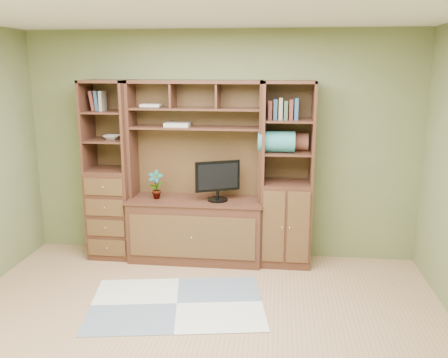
# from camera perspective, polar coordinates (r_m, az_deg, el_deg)

# --- Properties ---
(room) EXTENTS (4.60, 4.10, 2.64)m
(room) POSITION_cam_1_polar(r_m,az_deg,el_deg) (3.54, -4.48, -1.24)
(room) COLOR tan
(room) RESTS_ON ground
(center_hutch) EXTENTS (1.54, 0.53, 2.05)m
(center_hutch) POSITION_cam_1_polar(r_m,az_deg,el_deg) (5.31, -3.53, 0.65)
(center_hutch) COLOR #442317
(center_hutch) RESTS_ON ground
(left_tower) EXTENTS (0.50, 0.45, 2.05)m
(left_tower) POSITION_cam_1_polar(r_m,az_deg,el_deg) (5.61, -13.56, 0.99)
(left_tower) COLOR #442317
(left_tower) RESTS_ON ground
(right_tower) EXTENTS (0.55, 0.45, 2.05)m
(right_tower) POSITION_cam_1_polar(r_m,az_deg,el_deg) (5.27, 7.60, 0.45)
(right_tower) COLOR #442317
(right_tower) RESTS_ON ground
(rug) EXTENTS (1.78, 1.34, 0.01)m
(rug) POSITION_cam_1_polar(r_m,az_deg,el_deg) (4.65, -5.69, -14.70)
(rug) COLOR #A8ADAD
(rug) RESTS_ON ground
(monitor) EXTENTS (0.56, 0.41, 0.62)m
(monitor) POSITION_cam_1_polar(r_m,az_deg,el_deg) (5.23, -0.78, 0.66)
(monitor) COLOR black
(monitor) RESTS_ON center_hutch
(orchid) EXTENTS (0.17, 0.12, 0.33)m
(orchid) POSITION_cam_1_polar(r_m,az_deg,el_deg) (5.40, -8.23, -0.67)
(orchid) COLOR #995534
(orchid) RESTS_ON center_hutch
(magazines) EXTENTS (0.27, 0.20, 0.04)m
(magazines) POSITION_cam_1_polar(r_m,az_deg,el_deg) (5.35, -5.62, 6.54)
(magazines) COLOR #C0B0A3
(magazines) RESTS_ON center_hutch
(bowl) EXTENTS (0.19, 0.19, 0.05)m
(bowl) POSITION_cam_1_polar(r_m,az_deg,el_deg) (5.53, -13.34, 4.91)
(bowl) COLOR beige
(bowl) RESTS_ON left_tower
(blanket_teal) EXTENTS (0.39, 0.23, 0.23)m
(blanket_teal) POSITION_cam_1_polar(r_m,az_deg,el_deg) (5.14, 6.34, 4.48)
(blanket_teal) COLOR #2E7A79
(blanket_teal) RESTS_ON right_tower
(blanket_red) EXTENTS (0.35, 0.19, 0.19)m
(blanket_red) POSITION_cam_1_polar(r_m,az_deg,el_deg) (5.28, 8.18, 4.46)
(blanket_red) COLOR brown
(blanket_red) RESTS_ON right_tower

